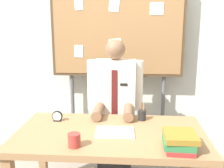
# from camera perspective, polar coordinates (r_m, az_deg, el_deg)

# --- Properties ---
(back_wall) EXTENTS (6.40, 0.08, 2.70)m
(back_wall) POSITION_cam_1_polar(r_m,az_deg,el_deg) (3.22, 1.32, 8.52)
(back_wall) COLOR silver
(back_wall) RESTS_ON ground_plane
(desk) EXTENTS (1.51, 0.83, 0.74)m
(desk) POSITION_cam_1_polar(r_m,az_deg,el_deg) (2.25, -0.35, -12.09)
(desk) COLOR #9E754C
(desk) RESTS_ON ground_plane
(person) EXTENTS (0.55, 0.56, 1.43)m
(person) POSITION_cam_1_polar(r_m,az_deg,el_deg) (2.79, 0.63, -6.59)
(person) COLOR #2D2D33
(person) RESTS_ON ground_plane
(bulletin_board) EXTENTS (1.45, 0.09, 2.06)m
(bulletin_board) POSITION_cam_1_polar(r_m,az_deg,el_deg) (3.01, 1.13, 11.14)
(bulletin_board) COLOR #4C3823
(bulletin_board) RESTS_ON ground_plane
(book_stack) EXTENTS (0.23, 0.28, 0.12)m
(book_stack) POSITION_cam_1_polar(r_m,az_deg,el_deg) (1.96, 13.92, -11.48)
(book_stack) COLOR #B22D2D
(book_stack) RESTS_ON desk
(open_notebook) EXTENTS (0.31, 0.24, 0.01)m
(open_notebook) POSITION_cam_1_polar(r_m,az_deg,el_deg) (2.19, 0.63, -10.04)
(open_notebook) COLOR white
(open_notebook) RESTS_ON desk
(desk_clock) EXTENTS (0.09, 0.04, 0.09)m
(desk_clock) POSITION_cam_1_polar(r_m,az_deg,el_deg) (2.46, -11.39, -6.70)
(desk_clock) COLOR black
(desk_clock) RESTS_ON desk
(coffee_mug) EXTENTS (0.09, 0.09, 0.10)m
(coffee_mug) POSITION_cam_1_polar(r_m,az_deg,el_deg) (1.96, -7.92, -11.58)
(coffee_mug) COLOR #B23833
(coffee_mug) RESTS_ON desk
(pen_holder) EXTENTS (0.07, 0.07, 0.16)m
(pen_holder) POSITION_cam_1_polar(r_m,az_deg,el_deg) (2.45, 6.32, -6.44)
(pen_holder) COLOR #262626
(pen_holder) RESTS_ON desk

